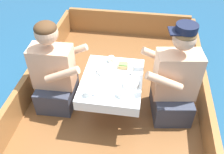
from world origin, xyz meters
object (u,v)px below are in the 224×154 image
at_px(coffee_cup_port, 121,94).
at_px(coffee_cup_starboard, 88,93).
at_px(person_starboard, 174,83).
at_px(sandwich, 123,65).
at_px(tin_can, 111,59).
at_px(person_port, 55,74).

relative_size(coffee_cup_port, coffee_cup_starboard, 1.03).
relative_size(person_starboard, coffee_cup_starboard, 10.15).
height_order(person_starboard, sandwich, person_starboard).
bearing_deg(tin_can, person_starboard, -17.03).
height_order(person_starboard, coffee_cup_port, person_starboard).
distance_m(sandwich, coffee_cup_starboard, 0.49).
height_order(coffee_cup_port, coffee_cup_starboard, coffee_cup_starboard).
height_order(person_port, coffee_cup_starboard, person_port).
height_order(sandwich, coffee_cup_port, sandwich).
xyz_separation_m(person_starboard, sandwich, (-0.50, 0.10, 0.07)).
relative_size(person_port, tin_can, 14.25).
height_order(person_starboard, tin_can, person_starboard).
bearing_deg(tin_can, coffee_cup_starboard, -103.39).
distance_m(sandwich, coffee_cup_port, 0.39).
bearing_deg(sandwich, person_starboard, -11.50).
bearing_deg(person_starboard, coffee_cup_port, 22.85).
distance_m(coffee_cup_port, tin_can, 0.51).
bearing_deg(coffee_cup_port, coffee_cup_starboard, -173.45).
height_order(sandwich, coffee_cup_starboard, sandwich).
relative_size(person_port, person_starboard, 0.94).
height_order(coffee_cup_port, tin_can, tin_can).
bearing_deg(coffee_cup_starboard, person_starboard, 22.99).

